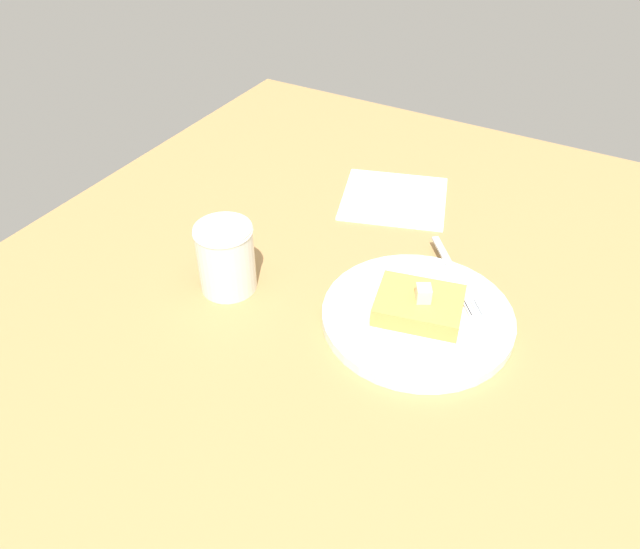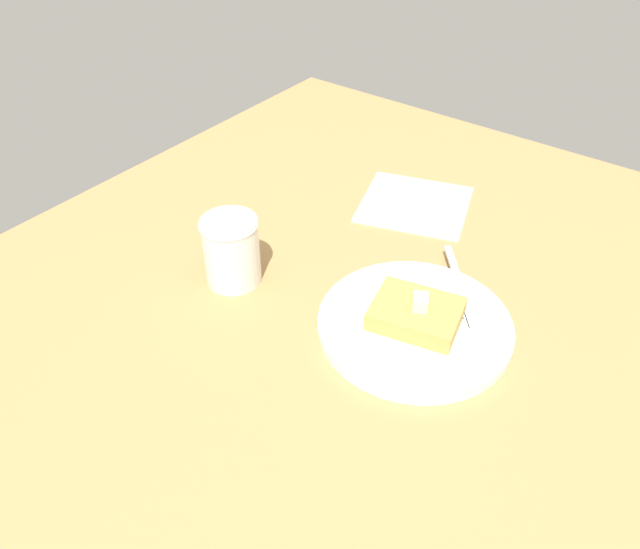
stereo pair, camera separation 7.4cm
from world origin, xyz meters
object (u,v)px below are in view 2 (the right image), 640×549
(plate, at_px, (415,325))
(syrup_jar, at_px, (232,253))
(napkin, at_px, (415,204))
(fork, at_px, (462,291))

(plate, distance_m, syrup_jar, 0.24)
(napkin, bearing_deg, syrup_jar, 161.41)
(fork, distance_m, syrup_jar, 0.29)
(plate, xyz_separation_m, napkin, (0.23, 0.13, -0.01))
(plate, bearing_deg, fork, -13.90)
(syrup_jar, bearing_deg, fork, -61.74)
(syrup_jar, bearing_deg, napkin, -18.59)
(syrup_jar, relative_size, napkin, 0.58)
(fork, bearing_deg, plate, 166.10)
(plate, height_order, syrup_jar, syrup_jar)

